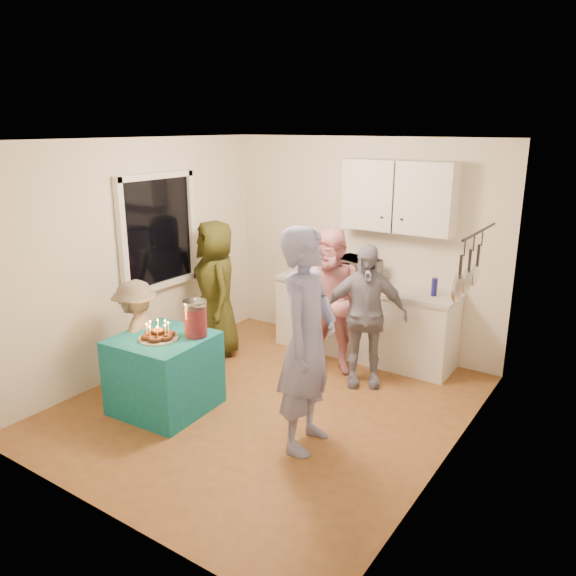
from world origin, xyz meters
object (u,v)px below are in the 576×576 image
Objects in this scene: punch_jar at (195,320)px; woman_back_right at (364,316)px; party_table at (164,373)px; microwave at (356,270)px; woman_back_center at (333,302)px; child_near_left at (137,339)px; counter at (364,322)px; man_birthday at (307,341)px; woman_back_left at (216,288)px.

woman_back_right reaches higher than punch_jar.
party_table is 0.55× the size of woman_back_right.
microwave is 0.66m from woman_back_center.
woman_back_center reaches higher than punch_jar.
child_near_left is (-0.45, 0.08, 0.24)m from party_table.
counter is at bearing 66.29° from party_table.
party_table is at bearing -97.83° from microwave.
party_table is 2.14m from woman_back_right.
woman_back_right is at bearing -2.78° from man_birthday.
woman_back_left is (-1.53, -0.92, 0.40)m from counter.
punch_jar is 1.65m from woman_back_center.
microwave is at bearing 68.95° from party_table.
woman_back_right is at bearing -64.11° from counter.
microwave is 0.90m from woman_back_right.
microwave is 1.70m from woman_back_left.
woman_back_left is 1.89m from woman_back_right.
woman_back_center reaches higher than woman_back_right.
punch_jar is at bearing 81.81° from child_near_left.
woman_back_center reaches higher than woman_back_left.
woman_back_right reaches higher than child_near_left.
punch_jar is 0.28× the size of child_near_left.
woman_back_center is at bearing 12.86° from man_birthday.
woman_back_left is (-1.41, -0.92, -0.23)m from microwave.
woman_back_center is 1.34× the size of child_near_left.
microwave reaches higher than party_table.
child_near_left is at bearing -53.32° from woman_back_left.
woman_back_right is (1.10, 1.41, -0.15)m from punch_jar.
child_near_left is (-1.47, -2.23, 0.19)m from counter.
woman_back_left is at bearing 51.24° from man_birthday.
punch_jar is at bearing -109.59° from counter.
punch_jar is (-0.75, -2.12, 0.50)m from counter.
microwave is 2.21m from punch_jar.
counter is 0.87m from woman_back_right.
microwave is 0.62× the size of party_table.
woman_back_left reaches higher than child_near_left.
woman_back_center reaches higher than microwave.
man_birthday is at bearing 1.34° from punch_jar.
child_near_left reaches higher than counter.
party_table is at bearing 89.68° from man_birthday.
child_near_left is at bearing 85.33° from man_birthday.
woman_back_right is at bearing 112.63° from child_near_left.
child_near_left is (0.06, -1.31, -0.21)m from woman_back_left.
woman_back_center is at bearing 122.33° from child_near_left.
woman_back_right is (0.47, -0.71, -0.28)m from microwave.
child_near_left is (-1.82, -1.52, -0.16)m from woman_back_right.
child_near_left is (-1.96, -0.14, -0.36)m from man_birthday.
party_table is 2.50× the size of punch_jar.
woman_back_right is 2.38m from child_near_left.
microwave is at bearing 180.00° from counter.
counter is 2.22m from man_birthday.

